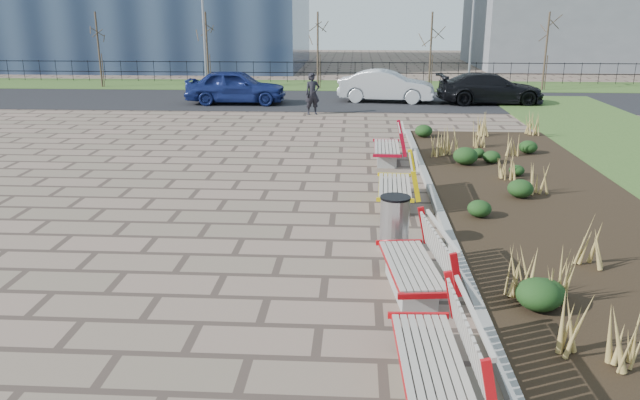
# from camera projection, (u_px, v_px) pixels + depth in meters

# --- Properties ---
(ground) EXTENTS (120.00, 120.00, 0.00)m
(ground) POSITION_uv_depth(u_px,v_px,m) (200.00, 323.00, 8.67)
(ground) COLOR #745D50
(ground) RESTS_ON ground
(planting_bed) EXTENTS (4.50, 18.00, 0.10)m
(planting_bed) POSITION_uv_depth(u_px,v_px,m) (551.00, 215.00, 13.07)
(planting_bed) COLOR black
(planting_bed) RESTS_ON ground
(planting_curb) EXTENTS (0.16, 18.00, 0.15)m
(planting_curb) POSITION_uv_depth(u_px,v_px,m) (439.00, 211.00, 13.20)
(planting_curb) COLOR gray
(planting_curb) RESTS_ON ground
(grass_verge_far) EXTENTS (80.00, 5.00, 0.04)m
(grass_verge_far) POSITION_uv_depth(u_px,v_px,m) (319.00, 85.00, 35.38)
(grass_verge_far) COLOR #33511E
(grass_verge_far) RESTS_ON ground
(road) EXTENTS (80.00, 7.00, 0.02)m
(road) POSITION_uv_depth(u_px,v_px,m) (312.00, 100.00, 29.66)
(road) COLOR black
(road) RESTS_ON ground
(bench_a) EXTENTS (0.98, 2.13, 1.00)m
(bench_a) POSITION_uv_depth(u_px,v_px,m) (430.00, 352.00, 6.99)
(bench_a) COLOR red
(bench_a) RESTS_ON ground
(bench_b) EXTENTS (1.14, 2.19, 1.00)m
(bench_b) POSITION_uv_depth(u_px,v_px,m) (411.00, 261.00, 9.50)
(bench_b) COLOR #B20B11
(bench_b) RESTS_ON ground
(bench_c) EXTENTS (0.99, 2.14, 1.00)m
(bench_c) POSITION_uv_depth(u_px,v_px,m) (395.00, 183.00, 13.77)
(bench_c) COLOR #D9B90B
(bench_c) RESTS_ON ground
(bench_d) EXTENTS (0.95, 2.12, 1.00)m
(bench_d) POSITION_uv_depth(u_px,v_px,m) (387.00, 145.00, 17.62)
(bench_d) COLOR #A30A20
(bench_d) RESTS_ON ground
(litter_bin) EXTENTS (0.52, 0.52, 0.98)m
(litter_bin) POSITION_uv_depth(u_px,v_px,m) (394.00, 224.00, 11.18)
(litter_bin) COLOR #B2B2B7
(litter_bin) RESTS_ON ground
(pedestrian) EXTENTS (0.72, 0.60, 1.69)m
(pedestrian) POSITION_uv_depth(u_px,v_px,m) (312.00, 94.00, 25.54)
(pedestrian) COLOR black
(pedestrian) RESTS_ON ground
(car_blue) EXTENTS (4.55, 1.90, 1.54)m
(car_blue) POSITION_uv_depth(u_px,v_px,m) (236.00, 87.00, 28.36)
(car_blue) COLOR navy
(car_blue) RESTS_ON road
(car_silver) EXTENTS (4.57, 2.09, 1.45)m
(car_silver) POSITION_uv_depth(u_px,v_px,m) (386.00, 86.00, 28.94)
(car_silver) COLOR #ACB0B4
(car_silver) RESTS_ON road
(car_black) EXTENTS (4.88, 2.21, 1.39)m
(car_black) POSITION_uv_depth(u_px,v_px,m) (490.00, 88.00, 28.36)
(car_black) COLOR black
(car_black) RESTS_ON road
(tree_a) EXTENTS (1.40, 1.40, 4.00)m
(tree_a) POSITION_uv_depth(u_px,v_px,m) (99.00, 50.00, 34.03)
(tree_a) COLOR #4C3D2D
(tree_a) RESTS_ON grass_verge_far
(tree_b) EXTENTS (1.40, 1.40, 4.00)m
(tree_b) POSITION_uv_depth(u_px,v_px,m) (207.00, 50.00, 33.69)
(tree_b) COLOR #4C3D2D
(tree_b) RESTS_ON grass_verge_far
(tree_c) EXTENTS (1.40, 1.40, 4.00)m
(tree_c) POSITION_uv_depth(u_px,v_px,m) (318.00, 51.00, 33.35)
(tree_c) COLOR #4C3D2D
(tree_c) RESTS_ON grass_verge_far
(tree_d) EXTENTS (1.40, 1.40, 4.00)m
(tree_d) POSITION_uv_depth(u_px,v_px,m) (431.00, 51.00, 33.02)
(tree_d) COLOR #4C3D2D
(tree_d) RESTS_ON grass_verge_far
(tree_e) EXTENTS (1.40, 1.40, 4.00)m
(tree_e) POSITION_uv_depth(u_px,v_px,m) (546.00, 51.00, 32.68)
(tree_e) COLOR #4C3D2D
(tree_e) RESTS_ON grass_verge_far
(lamp_west) EXTENTS (0.24, 0.60, 6.00)m
(lamp_west) POSITION_uv_depth(u_px,v_px,m) (204.00, 31.00, 32.92)
(lamp_west) COLOR gray
(lamp_west) RESTS_ON grass_verge_far
(lamp_east) EXTENTS (0.24, 0.60, 6.00)m
(lamp_east) POSITION_uv_depth(u_px,v_px,m) (472.00, 32.00, 32.13)
(lamp_east) COLOR gray
(lamp_east) RESTS_ON grass_verge_far
(railing_fence) EXTENTS (44.00, 0.10, 1.20)m
(railing_fence) POSITION_uv_depth(u_px,v_px,m) (321.00, 72.00, 36.63)
(railing_fence) COLOR black
(railing_fence) RESTS_ON grass_verge_far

